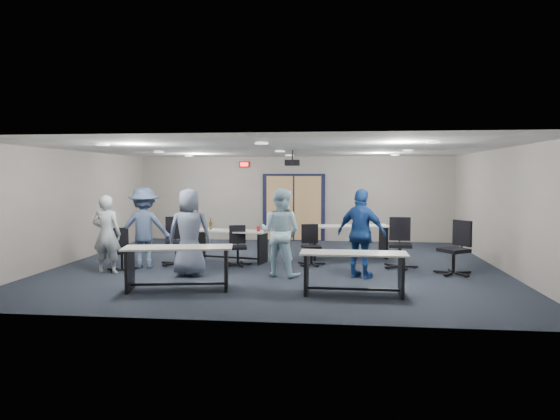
# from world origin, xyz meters

# --- Properties ---
(floor) EXTENTS (10.00, 10.00, 0.00)m
(floor) POSITION_xyz_m (0.00, 0.00, 0.00)
(floor) COLOR black
(floor) RESTS_ON ground
(back_wall) EXTENTS (10.00, 0.04, 2.70)m
(back_wall) POSITION_xyz_m (0.00, 4.50, 1.35)
(back_wall) COLOR gray
(back_wall) RESTS_ON floor
(front_wall) EXTENTS (10.00, 0.04, 2.70)m
(front_wall) POSITION_xyz_m (0.00, -4.50, 1.35)
(front_wall) COLOR gray
(front_wall) RESTS_ON floor
(left_wall) EXTENTS (0.04, 9.00, 2.70)m
(left_wall) POSITION_xyz_m (-5.00, 0.00, 1.35)
(left_wall) COLOR gray
(left_wall) RESTS_ON floor
(right_wall) EXTENTS (0.04, 9.00, 2.70)m
(right_wall) POSITION_xyz_m (5.00, 0.00, 1.35)
(right_wall) COLOR gray
(right_wall) RESTS_ON floor
(ceiling) EXTENTS (10.00, 9.00, 0.04)m
(ceiling) POSITION_xyz_m (0.00, 0.00, 2.70)
(ceiling) COLOR silver
(ceiling) RESTS_ON back_wall
(double_door) EXTENTS (2.00, 0.07, 2.20)m
(double_door) POSITION_xyz_m (0.00, 4.46, 1.05)
(double_door) COLOR black
(double_door) RESTS_ON back_wall
(exit_sign) EXTENTS (0.32, 0.07, 0.18)m
(exit_sign) POSITION_xyz_m (-1.60, 4.44, 2.45)
(exit_sign) COLOR black
(exit_sign) RESTS_ON back_wall
(ceiling_projector) EXTENTS (0.35, 0.32, 0.37)m
(ceiling_projector) POSITION_xyz_m (0.30, 0.50, 2.40)
(ceiling_projector) COLOR black
(ceiling_projector) RESTS_ON ceiling
(ceiling_can_lights) EXTENTS (6.24, 5.74, 0.02)m
(ceiling_can_lights) POSITION_xyz_m (0.00, 0.25, 2.67)
(ceiling_can_lights) COLOR silver
(ceiling_can_lights) RESTS_ON ceiling
(table_front_left) EXTENTS (2.05, 1.01, 0.80)m
(table_front_left) POSITION_xyz_m (-1.52, -2.67, 0.55)
(table_front_left) COLOR beige
(table_front_left) RESTS_ON floor
(table_front_right) EXTENTS (1.87, 0.64, 0.75)m
(table_front_right) POSITION_xyz_m (1.66, -2.70, 0.51)
(table_front_right) COLOR beige
(table_front_right) RESTS_ON floor
(table_back_left) EXTENTS (1.98, 1.01, 1.05)m
(table_back_left) POSITION_xyz_m (-1.21, 0.39, 0.53)
(table_back_left) COLOR beige
(table_back_left) RESTS_ON floor
(table_back_right) EXTENTS (2.15, 1.09, 0.83)m
(table_back_right) POSITION_xyz_m (1.67, 1.22, 0.57)
(table_back_right) COLOR beige
(table_back_right) RESTS_ON floor
(chair_back_a) EXTENTS (0.91, 0.91, 1.12)m
(chair_back_a) POSITION_xyz_m (-2.37, -0.21, 0.56)
(chair_back_a) COLOR black
(chair_back_a) RESTS_ON floor
(chair_back_b) EXTENTS (0.70, 0.70, 0.92)m
(chair_back_b) POSITION_xyz_m (-0.92, -0.10, 0.46)
(chair_back_b) COLOR black
(chair_back_b) RESTS_ON floor
(chair_back_c) EXTENTS (0.72, 0.72, 0.95)m
(chair_back_c) POSITION_xyz_m (0.78, 0.09, 0.47)
(chair_back_c) COLOR black
(chair_back_c) RESTS_ON floor
(chair_back_d) EXTENTS (0.77, 0.77, 1.14)m
(chair_back_d) POSITION_xyz_m (2.79, -0.03, 0.57)
(chair_back_d) COLOR black
(chair_back_d) RESTS_ON floor
(chair_loose_left) EXTENTS (0.83, 0.83, 0.94)m
(chair_loose_left) POSITION_xyz_m (-3.32, -1.05, 0.47)
(chair_loose_left) COLOR black
(chair_loose_left) RESTS_ON floor
(chair_loose_right) EXTENTS (1.00, 1.00, 1.14)m
(chair_loose_right) POSITION_xyz_m (3.82, -0.68, 0.57)
(chair_loose_right) COLOR black
(chair_loose_right) RESTS_ON floor
(person_gray) EXTENTS (0.63, 0.43, 1.68)m
(person_gray) POSITION_xyz_m (-3.53, -1.33, 0.84)
(person_gray) COLOR #9DA7AC
(person_gray) RESTS_ON floor
(person_plaid) EXTENTS (0.96, 0.68, 1.83)m
(person_plaid) POSITION_xyz_m (-1.69, -1.39, 0.92)
(person_plaid) COLOR slate
(person_plaid) RESTS_ON floor
(person_lightblue) EXTENTS (1.07, 0.94, 1.83)m
(person_lightblue) POSITION_xyz_m (0.20, -1.19, 0.92)
(person_lightblue) COLOR #B6DEF1
(person_lightblue) RESTS_ON floor
(person_navy) EXTENTS (1.15, 0.92, 1.83)m
(person_navy) POSITION_xyz_m (1.87, -1.23, 0.92)
(person_navy) COLOR navy
(person_navy) RESTS_ON floor
(person_back) EXTENTS (1.30, 0.93, 1.83)m
(person_back) POSITION_xyz_m (-2.97, -0.62, 0.92)
(person_back) COLOR #3C4C6C
(person_back) RESTS_ON floor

